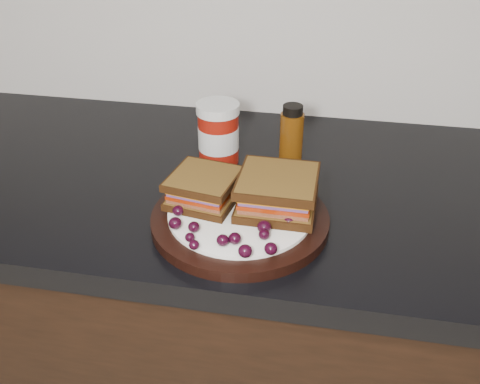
% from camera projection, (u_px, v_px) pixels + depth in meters
% --- Properties ---
extents(base_cabinets, '(3.96, 0.58, 0.86)m').
position_uv_depth(base_cabinets, '(240.00, 355.00, 1.22)').
color(base_cabinets, black).
rests_on(base_cabinets, ground_plane).
extents(countertop, '(3.98, 0.60, 0.04)m').
position_uv_depth(countertop, '(240.00, 187.00, 0.98)').
color(countertop, black).
rests_on(countertop, base_cabinets).
extents(plate, '(0.28, 0.28, 0.02)m').
position_uv_depth(plate, '(240.00, 219.00, 0.84)').
color(plate, black).
rests_on(plate, countertop).
extents(sandwich_left, '(0.12, 0.12, 0.05)m').
position_uv_depth(sandwich_left, '(204.00, 188.00, 0.85)').
color(sandwich_left, brown).
rests_on(sandwich_left, plate).
extents(sandwich_right, '(0.12, 0.12, 0.06)m').
position_uv_depth(sandwich_right, '(277.00, 192.00, 0.83)').
color(sandwich_right, brown).
rests_on(sandwich_right, plate).
extents(grape_0, '(0.02, 0.02, 0.02)m').
position_uv_depth(grape_0, '(175.00, 223.00, 0.79)').
color(grape_0, black).
rests_on(grape_0, plate).
extents(grape_1, '(0.02, 0.02, 0.02)m').
position_uv_depth(grape_1, '(194.00, 227.00, 0.79)').
color(grape_1, black).
rests_on(grape_1, plate).
extents(grape_2, '(0.01, 0.01, 0.01)m').
position_uv_depth(grape_2, '(190.00, 237.00, 0.77)').
color(grape_2, black).
rests_on(grape_2, plate).
extents(grape_3, '(0.02, 0.02, 0.01)m').
position_uv_depth(grape_3, '(194.00, 245.00, 0.75)').
color(grape_3, black).
rests_on(grape_3, plate).
extents(grape_4, '(0.02, 0.02, 0.02)m').
position_uv_depth(grape_4, '(223.00, 240.00, 0.76)').
color(grape_4, black).
rests_on(grape_4, plate).
extents(grape_5, '(0.02, 0.02, 0.02)m').
position_uv_depth(grape_5, '(235.00, 238.00, 0.76)').
color(grape_5, black).
rests_on(grape_5, plate).
extents(grape_6, '(0.02, 0.02, 0.02)m').
position_uv_depth(grape_6, '(245.00, 251.00, 0.74)').
color(grape_6, black).
rests_on(grape_6, plate).
extents(grape_7, '(0.02, 0.02, 0.02)m').
position_uv_depth(grape_7, '(271.00, 249.00, 0.74)').
color(grape_7, black).
rests_on(grape_7, plate).
extents(grape_8, '(0.02, 0.02, 0.02)m').
position_uv_depth(grape_8, '(264.00, 234.00, 0.77)').
color(grape_8, black).
rests_on(grape_8, plate).
extents(grape_9, '(0.02, 0.02, 0.02)m').
position_uv_depth(grape_9, '(264.00, 227.00, 0.78)').
color(grape_9, black).
rests_on(grape_9, plate).
extents(grape_10, '(0.02, 0.02, 0.02)m').
position_uv_depth(grape_10, '(289.00, 221.00, 0.80)').
color(grape_10, black).
rests_on(grape_10, plate).
extents(grape_11, '(0.02, 0.02, 0.02)m').
position_uv_depth(grape_11, '(291.00, 213.00, 0.82)').
color(grape_11, black).
rests_on(grape_11, plate).
extents(grape_12, '(0.02, 0.02, 0.02)m').
position_uv_depth(grape_12, '(287.00, 210.00, 0.82)').
color(grape_12, black).
rests_on(grape_12, plate).
extents(grape_13, '(0.02, 0.02, 0.01)m').
position_uv_depth(grape_13, '(287.00, 194.00, 0.87)').
color(grape_13, black).
rests_on(grape_13, plate).
extents(grape_14, '(0.02, 0.02, 0.01)m').
position_uv_depth(grape_14, '(217.00, 184.00, 0.89)').
color(grape_14, black).
rests_on(grape_14, plate).
extents(grape_15, '(0.02, 0.02, 0.02)m').
position_uv_depth(grape_15, '(213.00, 194.00, 0.86)').
color(grape_15, black).
rests_on(grape_15, plate).
extents(grape_16, '(0.02, 0.02, 0.02)m').
position_uv_depth(grape_16, '(193.00, 193.00, 0.86)').
color(grape_16, black).
rests_on(grape_16, plate).
extents(grape_17, '(0.02, 0.02, 0.02)m').
position_uv_depth(grape_17, '(193.00, 201.00, 0.84)').
color(grape_17, black).
rests_on(grape_17, plate).
extents(grape_18, '(0.02, 0.02, 0.02)m').
position_uv_depth(grape_18, '(178.00, 211.00, 0.82)').
color(grape_18, black).
rests_on(grape_18, plate).
extents(grape_19, '(0.02, 0.02, 0.02)m').
position_uv_depth(grape_19, '(216.00, 190.00, 0.87)').
color(grape_19, black).
rests_on(grape_19, plate).
extents(grape_20, '(0.02, 0.02, 0.02)m').
position_uv_depth(grape_20, '(209.00, 204.00, 0.84)').
color(grape_20, black).
rests_on(grape_20, plate).
extents(grape_21, '(0.02, 0.02, 0.01)m').
position_uv_depth(grape_21, '(201.00, 204.00, 0.84)').
color(grape_21, black).
rests_on(grape_21, plate).
extents(condiment_jar, '(0.10, 0.10, 0.12)m').
position_uv_depth(condiment_jar, '(218.00, 133.00, 0.99)').
color(condiment_jar, maroon).
rests_on(condiment_jar, countertop).
extents(oil_bottle, '(0.05, 0.05, 0.12)m').
position_uv_depth(oil_bottle, '(291.00, 136.00, 0.98)').
color(oil_bottle, '#552C08').
rests_on(oil_bottle, countertop).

